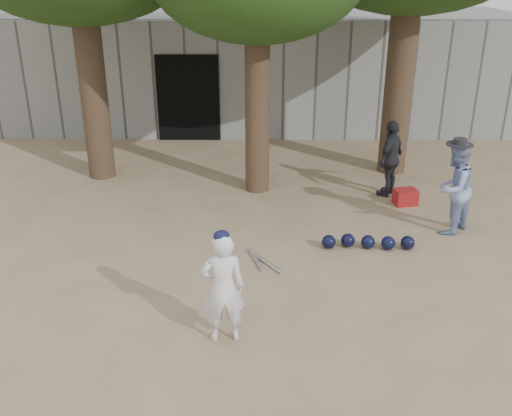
{
  "coord_description": "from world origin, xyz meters",
  "views": [
    {
      "loc": [
        0.66,
        -6.76,
        4.28
      ],
      "look_at": [
        0.6,
        1.0,
        0.95
      ],
      "focal_mm": 40.0,
      "sensor_mm": 36.0,
      "label": 1
    }
  ],
  "objects_px": {
    "spectator_blue": "(453,188)",
    "spectator_dark": "(391,158)",
    "red_bag": "(405,197)",
    "boy_player": "(223,288)"
  },
  "relations": [
    {
      "from": "boy_player",
      "to": "red_bag",
      "type": "xyz_separation_m",
      "value": [
        3.24,
        4.33,
        -0.57
      ]
    },
    {
      "from": "spectator_blue",
      "to": "red_bag",
      "type": "bearing_deg",
      "value": -113.92
    },
    {
      "from": "boy_player",
      "to": "spectator_dark",
      "type": "distance_m",
      "value": 5.69
    },
    {
      "from": "spectator_dark",
      "to": "red_bag",
      "type": "distance_m",
      "value": 0.83
    },
    {
      "from": "red_bag",
      "to": "spectator_dark",
      "type": "bearing_deg",
      "value": 115.0
    },
    {
      "from": "spectator_dark",
      "to": "red_bag",
      "type": "height_order",
      "value": "spectator_dark"
    },
    {
      "from": "spectator_blue",
      "to": "spectator_dark",
      "type": "xyz_separation_m",
      "value": [
        -0.7,
        1.71,
        -0.04
      ]
    },
    {
      "from": "spectator_blue",
      "to": "red_bag",
      "type": "height_order",
      "value": "spectator_blue"
    },
    {
      "from": "boy_player",
      "to": "spectator_blue",
      "type": "height_order",
      "value": "spectator_blue"
    },
    {
      "from": "boy_player",
      "to": "spectator_blue",
      "type": "distance_m",
      "value": 4.85
    }
  ]
}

